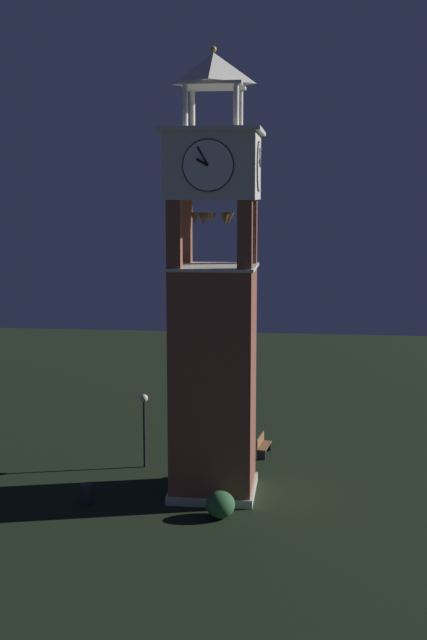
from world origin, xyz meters
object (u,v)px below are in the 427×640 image
lamp_post (144,416)px  trash_bin (87,494)px  clock_tower (214,317)px  park_bench (263,445)px

lamp_post → trash_bin: (1.45, 4.66, -2.01)m
clock_tower → lamp_post: 6.75m
park_bench → trash_bin: park_bench is taller
trash_bin → park_bench: bearing=-133.6°
clock_tower → trash_bin: size_ratio=22.53×
clock_tower → park_bench: bearing=-108.7°
park_bench → trash_bin: 9.74m
park_bench → clock_tower: bearing=71.3°
park_bench → lamp_post: (5.26, 2.39, 1.92)m
lamp_post → trash_bin: lamp_post is taller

